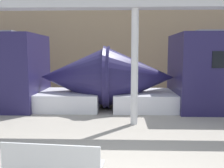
{
  "coord_description": "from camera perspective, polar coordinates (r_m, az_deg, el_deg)",
  "views": [
    {
      "loc": [
        0.03,
        -3.75,
        2.32
      ],
      "look_at": [
        -0.21,
        3.68,
        1.4
      ],
      "focal_mm": 40.0,
      "sensor_mm": 36.0,
      "label": 1
    }
  ],
  "objects": [
    {
      "name": "station_wall",
      "position": [
        15.78,
        1.76,
        7.72
      ],
      "size": [
        56.0,
        0.2,
        5.0
      ],
      "primitive_type": "cube",
      "color": "#9E8460",
      "rests_on": "ground_plane"
    },
    {
      "name": "bench_near",
      "position": [
        4.45,
        -13.45,
        -16.9
      ],
      "size": [
        1.7,
        0.59,
        0.87
      ],
      "rotation": [
        0.0,
        0.0,
        -0.09
      ],
      "color": "silver",
      "rests_on": "ground_plane"
    },
    {
      "name": "canopy_beam",
      "position": [
        8.19,
        5.34,
        17.77
      ],
      "size": [
        28.0,
        0.6,
        0.28
      ],
      "primitive_type": "cube",
      "color": "#B7B7BC",
      "rests_on": "support_column_near"
    },
    {
      "name": "support_column_near",
      "position": [
        8.06,
        5.18,
        3.71
      ],
      "size": [
        0.23,
        0.23,
        3.71
      ],
      "primitive_type": "cylinder",
      "color": "silver",
      "rests_on": "ground_plane"
    }
  ]
}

